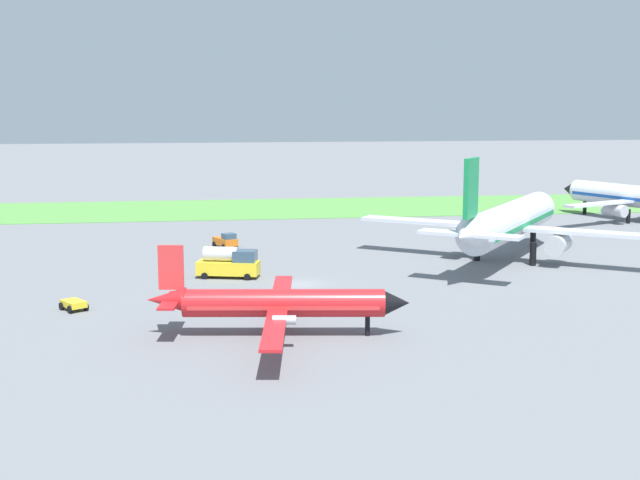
{
  "coord_description": "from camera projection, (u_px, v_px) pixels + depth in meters",
  "views": [
    {
      "loc": [
        -10.32,
        -86.56,
        18.58
      ],
      "look_at": [
        3.21,
        9.33,
        3.0
      ],
      "focal_mm": 49.07,
      "sensor_mm": 36.0,
      "label": 1
    }
  ],
  "objects": [
    {
      "name": "pushback_tug_near_gate",
      "position": [
        226.0,
        241.0,
        110.68
      ],
      "size": [
        3.27,
        4.02,
        1.95
      ],
      "rotation": [
        0.0,
        0.0,
        5.17
      ],
      "color": "orange",
      "rests_on": "ground_plane"
    },
    {
      "name": "fuel_truck_midfield",
      "position": [
        229.0,
        263.0,
        92.08
      ],
      "size": [
        6.9,
        3.97,
        3.29
      ],
      "rotation": [
        0.0,
        0.0,
        6.03
      ],
      "color": "yellow",
      "rests_on": "ground_plane"
    },
    {
      "name": "airplane_foreground_turboprop",
      "position": [
        278.0,
        303.0,
        69.15
      ],
      "size": [
        20.92,
        24.36,
        7.31
      ],
      "rotation": [
        0.0,
        0.0,
        6.15
      ],
      "color": "red",
      "rests_on": "ground_plane"
    },
    {
      "name": "ground_plane",
      "position": [
        302.0,
        284.0,
        89.0
      ],
      "size": [
        600.0,
        600.0,
        0.0
      ],
      "primitive_type": "plane",
      "color": "slate"
    },
    {
      "name": "baggage_cart_by_runway",
      "position": [
        74.0,
        304.0,
        77.81
      ],
      "size": [
        2.77,
        2.95,
        0.9
      ],
      "rotation": [
        0.0,
        0.0,
        5.3
      ],
      "color": "yellow",
      "rests_on": "ground_plane"
    },
    {
      "name": "airplane_midfield_jet",
      "position": [
        508.0,
        222.0,
        100.81
      ],
      "size": [
        31.08,
        31.33,
        12.85
      ],
      "rotation": [
        0.0,
        0.0,
        0.95
      ],
      "color": "silver",
      "rests_on": "ground_plane"
    },
    {
      "name": "grass_taxiway_strip",
      "position": [
        258.0,
        209.0,
        150.44
      ],
      "size": [
        360.0,
        28.0,
        0.08
      ],
      "primitive_type": "cube",
      "color": "#549342",
      "rests_on": "ground_plane"
    },
    {
      "name": "airplane_parked_jet_far",
      "position": [
        636.0,
        197.0,
        134.29
      ],
      "size": [
        27.96,
        27.81,
        10.5
      ],
      "rotation": [
        0.0,
        0.0,
        1.99
      ],
      "color": "silver",
      "rests_on": "ground_plane"
    }
  ]
}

